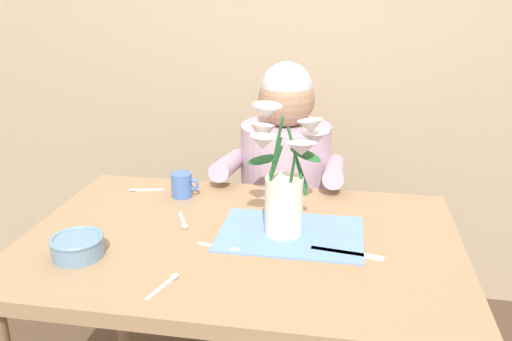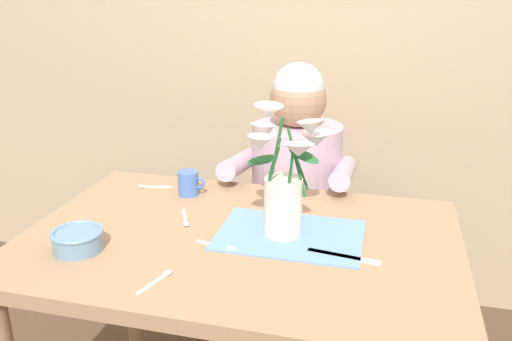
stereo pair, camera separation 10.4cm
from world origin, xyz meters
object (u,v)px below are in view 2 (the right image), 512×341
Objects in this scene: ceramic_bowl at (78,239)px; dinner_knife at (344,257)px; seated_person at (295,209)px; ceramic_mug at (189,183)px; flower_vase at (284,177)px.

ceramic_bowl is 0.69m from dinner_knife.
ceramic_mug is (-0.30, -0.36, 0.22)m from seated_person.
ceramic_bowl is at bearing -161.19° from dinner_knife.
seated_person is 5.97× the size of dinner_knife.
dinner_knife is (0.18, -0.09, -0.17)m from flower_vase.
ceramic_mug is (-0.54, 0.30, 0.04)m from dinner_knife.
flower_vase is (0.07, -0.57, 0.35)m from seated_person.
dinner_knife is at bearing -29.38° from ceramic_mug.
dinner_knife is 0.62m from ceramic_mug.
dinner_knife is at bearing -27.47° from flower_vase.
seated_person reaches higher than ceramic_bowl.
ceramic_bowl is (-0.44, -0.79, 0.21)m from seated_person.
flower_vase is 2.61× the size of ceramic_bowl.
seated_person is at bearing 61.06° from ceramic_bowl.
flower_vase is 3.82× the size of ceramic_mug.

